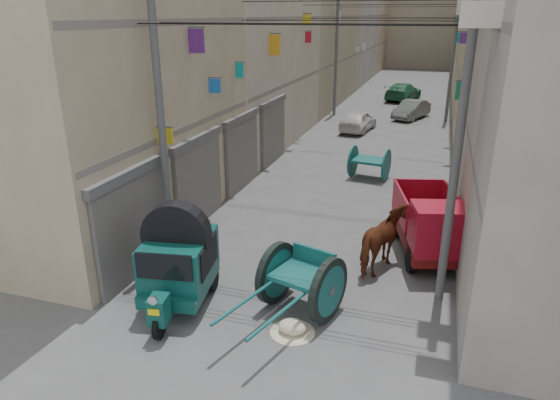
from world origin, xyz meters
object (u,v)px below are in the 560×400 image
at_px(mini_truck, 432,230).
at_px(distant_car_grey, 411,110).
at_px(auto_rickshaw, 178,259).
at_px(feed_sack, 292,327).
at_px(second_cart, 369,162).
at_px(distant_car_white, 358,121).
at_px(distant_car_green, 403,92).
at_px(horse, 385,241).
at_px(tonga_cart, 301,280).

bearing_deg(mini_truck, distant_car_grey, 80.53).
bearing_deg(distant_car_grey, auto_rickshaw, -78.89).
bearing_deg(feed_sack, second_cart, 90.01).
xyz_separation_m(distant_car_white, distant_car_green, (1.55, 12.11, 0.05)).
bearing_deg(mini_truck, second_cart, 96.60).
xyz_separation_m(second_cart, horse, (1.53, -7.81, 0.14)).
bearing_deg(mini_truck, distant_car_white, 91.56).
bearing_deg(feed_sack, distant_car_white, 95.41).
bearing_deg(distant_car_green, auto_rickshaw, 99.10).
distance_m(feed_sack, distant_car_green, 32.08).
xyz_separation_m(auto_rickshaw, feed_sack, (2.84, -0.37, -0.98)).
distance_m(tonga_cart, second_cart, 10.32).
distance_m(auto_rickshaw, second_cart, 11.23).
xyz_separation_m(horse, distant_car_green, (-1.87, 28.66, -0.18)).
bearing_deg(horse, auto_rickshaw, 51.08).
height_order(horse, distant_car_grey, horse).
xyz_separation_m(feed_sack, distant_car_white, (-1.89, 19.97, 0.46)).
relative_size(mini_truck, distant_car_green, 0.80).
xyz_separation_m(second_cart, distant_car_green, (-0.34, 20.85, -0.04)).
relative_size(feed_sack, distant_car_white, 0.17).
xyz_separation_m(auto_rickshaw, distant_car_grey, (3.64, 24.29, -0.54)).
bearing_deg(horse, distant_car_white, -62.22).
bearing_deg(feed_sack, mini_truck, 58.88).
xyz_separation_m(tonga_cart, distant_car_white, (-1.83, 19.06, -0.17)).
distance_m(auto_rickshaw, distant_car_white, 19.64).
height_order(auto_rickshaw, mini_truck, auto_rickshaw).
height_order(auto_rickshaw, second_cart, auto_rickshaw).
height_order(second_cart, distant_car_green, distant_car_green).
height_order(mini_truck, distant_car_grey, mini_truck).
bearing_deg(distant_car_white, auto_rickshaw, 95.30).
height_order(feed_sack, distant_car_green, distant_car_green).
height_order(second_cart, distant_car_white, second_cart).
relative_size(second_cart, horse, 0.84).
bearing_deg(auto_rickshaw, mini_truck, 26.66).
xyz_separation_m(auto_rickshaw, distant_car_white, (0.95, 19.61, -0.52)).
bearing_deg(distant_car_white, tonga_cart, 103.56).
distance_m(distant_car_grey, distant_car_green, 7.50).
distance_m(distant_car_white, distant_car_green, 12.21).
bearing_deg(auto_rickshaw, horse, 25.33).
bearing_deg(second_cart, distant_car_green, 99.74).
xyz_separation_m(feed_sack, distant_car_grey, (0.79, 24.66, 0.44)).
relative_size(tonga_cart, distant_car_grey, 0.99).
bearing_deg(mini_truck, feed_sack, -135.86).
height_order(horse, distant_car_green, horse).
bearing_deg(mini_truck, auto_rickshaw, -158.45).
xyz_separation_m(tonga_cart, mini_truck, (2.72, 3.50, 0.13)).
bearing_deg(second_cart, feed_sack, -81.19).
bearing_deg(second_cart, mini_truck, -59.86).
height_order(tonga_cart, distant_car_green, tonga_cart).
bearing_deg(horse, mini_truck, -122.88).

